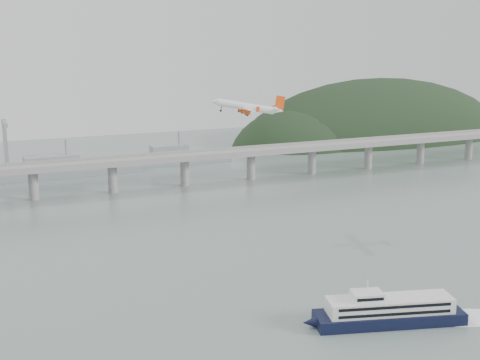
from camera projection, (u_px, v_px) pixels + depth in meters
name	position (u px, v px, depth m)	size (l,w,h in m)	color
ground	(294.00, 295.00, 256.58)	(900.00, 900.00, 0.00)	slate
bridge	(155.00, 163.00, 431.85)	(800.00, 22.00, 23.90)	gray
headland	(388.00, 154.00, 667.29)	(365.00, 155.00, 156.00)	black
ferry	(389.00, 311.00, 231.10)	(87.91, 32.55, 16.88)	black
airliner	(248.00, 107.00, 310.99)	(36.71, 33.87, 9.91)	white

